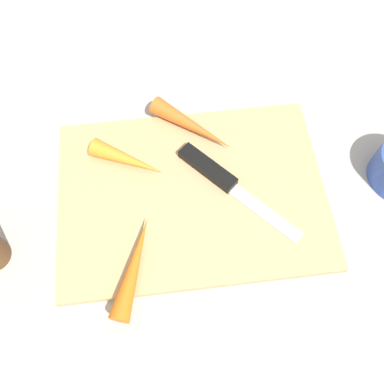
{
  "coord_description": "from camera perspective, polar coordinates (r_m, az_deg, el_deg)",
  "views": [
    {
      "loc": [
        0.03,
        0.25,
        0.51
      ],
      "look_at": [
        0.0,
        0.0,
        0.01
      ],
      "focal_mm": 38.54,
      "sensor_mm": 36.0,
      "label": 1
    }
  ],
  "objects": [
    {
      "name": "carrot_shortest",
      "position": [
        0.57,
        -8.86,
        4.45
      ],
      "size": [
        0.11,
        0.08,
        0.03
      ],
      "primitive_type": "cone",
      "rotation": [
        0.0,
        1.57,
        2.63
      ],
      "color": "orange",
      "rests_on": "cutting_board"
    },
    {
      "name": "knife",
      "position": [
        0.56,
        3.2,
        2.59
      ],
      "size": [
        0.15,
        0.16,
        0.01
      ],
      "rotation": [
        0.0,
        0.0,
        2.3
      ],
      "color": "#B7B7BC",
      "rests_on": "cutting_board"
    },
    {
      "name": "ground_plane",
      "position": [
        0.57,
        0.0,
        -0.54
      ],
      "size": [
        1.4,
        1.4,
        0.0
      ],
      "primitive_type": "plane",
      "color": "#ADA8A0"
    },
    {
      "name": "carrot_medium",
      "position": [
        0.51,
        -8.05,
        -10.19
      ],
      "size": [
        0.07,
        0.13,
        0.03
      ],
      "primitive_type": "cone",
      "rotation": [
        0.0,
        1.57,
        4.38
      ],
      "color": "orange",
      "rests_on": "cutting_board"
    },
    {
      "name": "carrot_longest",
      "position": [
        0.6,
        0.01,
        9.16
      ],
      "size": [
        0.12,
        0.11,
        0.03
      ],
      "primitive_type": "cone",
      "rotation": [
        0.0,
        1.57,
        2.42
      ],
      "color": "orange",
      "rests_on": "cutting_board"
    },
    {
      "name": "cutting_board",
      "position": [
        0.56,
        0.0,
        -0.27
      ],
      "size": [
        0.36,
        0.26,
        0.01
      ],
      "primitive_type": "cube",
      "color": "tan",
      "rests_on": "ground_plane"
    }
  ]
}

